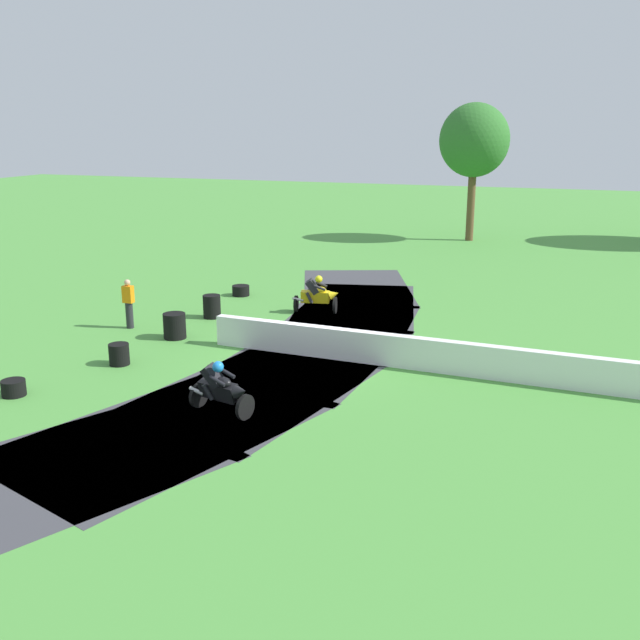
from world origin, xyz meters
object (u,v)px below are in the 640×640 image
at_px(motorcycle_chase_yellow, 317,295).
at_px(tire_stack_mid_a, 119,354).
at_px(tire_stack_near, 14,388).
at_px(tire_stack_far, 212,306).
at_px(motorcycle_lead_black, 221,389).
at_px(tire_stack_extra_a, 241,291).
at_px(tire_stack_mid_b, 175,326).
at_px(track_marshal, 129,304).

xyz_separation_m(motorcycle_chase_yellow, tire_stack_mid_a, (-3.27, -7.23, -0.36)).
height_order(tire_stack_near, tire_stack_mid_a, tire_stack_mid_a).
relative_size(tire_stack_mid_a, tire_stack_far, 0.75).
bearing_deg(motorcycle_lead_black, tire_stack_extra_a, 113.64).
height_order(motorcycle_chase_yellow, tire_stack_mid_b, motorcycle_chase_yellow).
bearing_deg(tire_stack_extra_a, tire_stack_mid_a, -86.87).
bearing_deg(tire_stack_mid_b, tire_stack_mid_a, -92.47).
distance_m(tire_stack_far, track_marshal, 2.87).
height_order(motorcycle_lead_black, tire_stack_mid_b, motorcycle_lead_black).
height_order(tire_stack_near, track_marshal, track_marshal).
bearing_deg(tire_stack_mid_b, motorcycle_lead_black, -50.17).
bearing_deg(tire_stack_near, tire_stack_far, 82.47).
relative_size(motorcycle_chase_yellow, tire_stack_mid_b, 2.12).
xyz_separation_m(motorcycle_lead_black, motorcycle_chase_yellow, (-1.10, 9.52, 0.01)).
distance_m(tire_stack_mid_a, tire_stack_mid_b, 2.80).
bearing_deg(motorcycle_chase_yellow, tire_stack_far, -150.54).
xyz_separation_m(motorcycle_chase_yellow, tire_stack_far, (-3.22, -1.82, -0.26)).
distance_m(motorcycle_lead_black, track_marshal, 8.41).
distance_m(tire_stack_near, tire_stack_mid_b, 5.84).
bearing_deg(tire_stack_mid_b, track_marshal, 165.10).
xyz_separation_m(tire_stack_mid_b, tire_stack_extra_a, (-0.60, 5.98, -0.20)).
distance_m(tire_stack_mid_b, tire_stack_far, 2.61).
relative_size(tire_stack_mid_b, tire_stack_far, 1.00).
bearing_deg(tire_stack_extra_a, track_marshal, -104.47).
distance_m(motorcycle_lead_black, tire_stack_mid_a, 4.94).
height_order(motorcycle_lead_black, tire_stack_near, motorcycle_lead_black).
bearing_deg(tire_stack_mid_a, tire_stack_extra_a, 93.13).
bearing_deg(tire_stack_extra_a, tire_stack_mid_b, -84.26).
xyz_separation_m(motorcycle_lead_black, tire_stack_extra_a, (-4.84, 11.07, -0.45)).
xyz_separation_m(motorcycle_chase_yellow, tire_stack_near, (-4.32, -10.15, -0.46)).
relative_size(motorcycle_chase_yellow, tire_stack_far, 2.12).
height_order(tire_stack_mid_a, track_marshal, track_marshal).
relative_size(motorcycle_lead_black, tire_stack_far, 2.13).
distance_m(tire_stack_near, tire_stack_far, 8.41).
relative_size(tire_stack_mid_a, track_marshal, 0.37).
bearing_deg(tire_stack_mid_b, tire_stack_far, 91.69).
height_order(tire_stack_extra_a, track_marshal, track_marshal).
distance_m(tire_stack_extra_a, track_marshal, 5.66).
height_order(tire_stack_far, tire_stack_extra_a, tire_stack_far).
relative_size(tire_stack_mid_b, track_marshal, 0.49).
distance_m(motorcycle_lead_black, tire_stack_mid_b, 6.63).
xyz_separation_m(tire_stack_near, tire_stack_mid_a, (1.06, 2.93, 0.10)).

